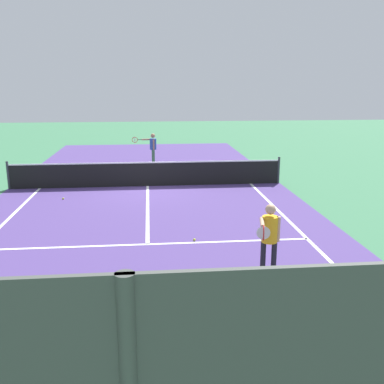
{
  "coord_description": "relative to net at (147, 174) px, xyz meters",
  "views": [
    {
      "loc": [
        0.1,
        -16.68,
        3.9
      ],
      "look_at": [
        1.24,
        -5.12,
        1.0
      ],
      "focal_mm": 40.73,
      "sensor_mm": 36.0,
      "label": 1
    }
  ],
  "objects": [
    {
      "name": "ground_plane",
      "position": [
        0.0,
        0.0,
        -0.49
      ],
      "size": [
        60.0,
        60.0,
        0.0
      ],
      "primitive_type": "plane",
      "color": "#38724C"
    },
    {
      "name": "court_surface_inbounds",
      "position": [
        0.0,
        0.0,
        -0.49
      ],
      "size": [
        10.62,
        24.4,
        0.0
      ],
      "primitive_type": "cube",
      "color": "#4C387A",
      "rests_on": "ground_plane"
    },
    {
      "name": "line_sideline_right",
      "position": [
        4.11,
        -5.95,
        -0.49
      ],
      "size": [
        0.1,
        11.89,
        0.01
      ],
      "primitive_type": "cube",
      "color": "white",
      "rests_on": "ground_plane"
    },
    {
      "name": "line_service_near",
      "position": [
        0.0,
        -6.4,
        -0.49
      ],
      "size": [
        8.22,
        0.1,
        0.01
      ],
      "primitive_type": "cube",
      "color": "white",
      "rests_on": "ground_plane"
    },
    {
      "name": "line_center_service",
      "position": [
        0.0,
        -3.2,
        -0.49
      ],
      "size": [
        0.1,
        6.4,
        0.01
      ],
      "primitive_type": "cube",
      "color": "white",
      "rests_on": "ground_plane"
    },
    {
      "name": "net",
      "position": [
        0.0,
        0.0,
        0.0
      ],
      "size": [
        10.55,
        0.09,
        1.07
      ],
      "color": "#33383D",
      "rests_on": "ground_plane"
    },
    {
      "name": "player_near",
      "position": [
        2.48,
        -8.56,
        0.47
      ],
      "size": [
        0.68,
        1.12,
        1.56
      ],
      "color": "black",
      "rests_on": "ground_plane"
    },
    {
      "name": "player_far",
      "position": [
        0.25,
        4.65,
        0.45
      ],
      "size": [
        1.18,
        0.41,
        1.54
      ],
      "color": "#3F7247",
      "rests_on": "ground_plane"
    },
    {
      "name": "tennis_ball_mid_court",
      "position": [
        1.19,
        -6.27,
        -0.46
      ],
      "size": [
        0.07,
        0.07,
        0.07
      ],
      "primitive_type": "sphere",
      "color": "#CCE033",
      "rests_on": "ground_plane"
    },
    {
      "name": "tennis_ball_near_net",
      "position": [
        -2.91,
        -1.75,
        -0.46
      ],
      "size": [
        0.07,
        0.07,
        0.07
      ],
      "primitive_type": "sphere",
      "color": "#CCE033",
      "rests_on": "ground_plane"
    }
  ]
}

